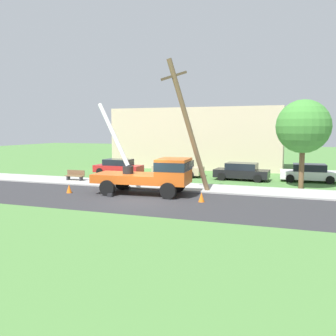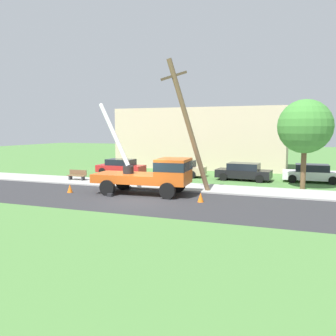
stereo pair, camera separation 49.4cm
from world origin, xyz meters
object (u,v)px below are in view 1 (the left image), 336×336
Objects in this scene: utility_truck at (154,173)px; parked_sedan_white at (309,173)px; traffic_cone_behind at (69,189)px; park_bench at (75,176)px; parked_sedan_red at (118,167)px; parked_sedan_black at (242,171)px; roadside_tree_near at (303,127)px; leaning_utility_pole at (188,126)px; traffic_cone_ahead at (201,197)px; parked_sedan_tan at (178,168)px.

utility_truck is 13.41m from parked_sedan_white.
traffic_cone_behind is 5.33m from park_bench.
parked_sedan_red and parked_sedan_black have the same top height.
parked_sedan_white reaches higher than traffic_cone_behind.
utility_truck reaches higher than parked_sedan_red.
roadside_tree_near is (14.47, 6.97, 4.08)m from traffic_cone_behind.
traffic_cone_behind is at bearing -82.06° from parked_sedan_red.
roadside_tree_near is at bearing 32.12° from utility_truck.
utility_truck is 8.83m from park_bench.
leaning_utility_pole reaches higher than utility_truck.
parked_sedan_black and parked_sedan_white have the same top height.
parked_sedan_tan reaches higher than traffic_cone_ahead.
parked_sedan_white is 5.21m from roadside_tree_near.
utility_truck reaches higher than parked_sedan_tan.
traffic_cone_ahead is at bearing -65.42° from parked_sedan_tan.
parked_sedan_white is at bearing 43.95° from utility_truck.
roadside_tree_near is at bearing 25.73° from traffic_cone_behind.
parked_sedan_black is at bearing 70.88° from leaning_utility_pole.
leaning_utility_pole reaches higher than parked_sedan_black.
park_bench is at bearing 158.44° from traffic_cone_ahead.
utility_truck is 9.13m from parked_sedan_tan.
traffic_cone_behind is at bearing -112.19° from parked_sedan_tan.
parked_sedan_red is 16.52m from parked_sedan_white.
parked_sedan_red is 0.71× the size of roadside_tree_near.
parked_sedan_white reaches higher than traffic_cone_ahead.
park_bench is (-6.87, -5.74, -0.25)m from parked_sedan_tan.
traffic_cone_ahead is at bearing -20.62° from utility_truck.
parked_sedan_white is (16.49, 0.95, 0.00)m from parked_sedan_red.
park_bench is (-1.29, -5.06, -0.25)m from parked_sedan_red.
traffic_cone_ahead is 12.28m from parked_sedan_white.
traffic_cone_ahead is 0.13× the size of parked_sedan_red.
traffic_cone_behind is 13.94m from parked_sedan_black.
utility_truck is at bearing -147.26° from leaning_utility_pole.
traffic_cone_behind is at bearing -135.35° from parked_sedan_black.
utility_truck is at bearing -81.96° from parked_sedan_tan.
park_bench is 0.26× the size of roadside_tree_near.
parked_sedan_tan reaches higher than park_bench.
parked_sedan_tan is at bearing 6.94° from parked_sedan_red.
traffic_cone_behind is at bearing -154.27° from roadside_tree_near.
traffic_cone_ahead is 0.13× the size of parked_sedan_tan.
leaning_utility_pole is (1.91, 1.23, 3.01)m from utility_truck.
traffic_cone_ahead is at bearing -58.72° from leaning_utility_pole.
roadside_tree_near is at bearing -9.72° from parked_sedan_red.
traffic_cone_ahead is at bearing -120.34° from parked_sedan_white.
park_bench is at bearing -161.32° from parked_sedan_white.
park_bench is at bearing 119.74° from traffic_cone_behind.
parked_sedan_tan is at bearing -178.55° from parked_sedan_white.
roadside_tree_near reaches higher than traffic_cone_ahead.
parked_sedan_tan is 11.39m from roadside_tree_near.
utility_truck is at bearing -117.58° from parked_sedan_black.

